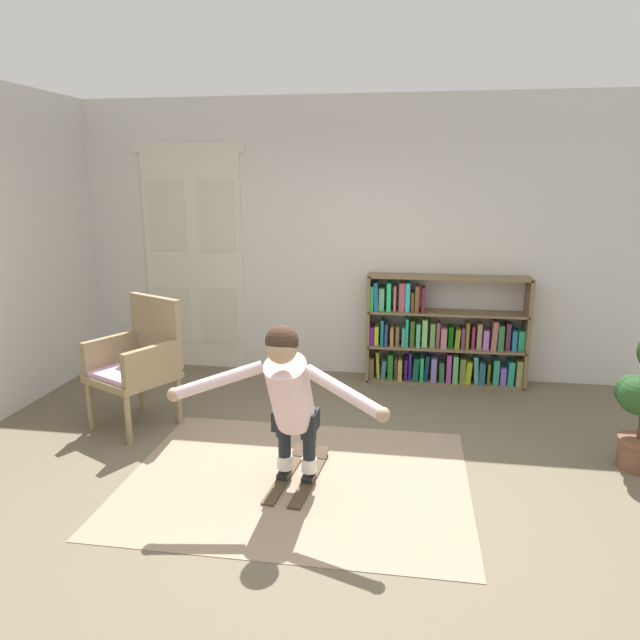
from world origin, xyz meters
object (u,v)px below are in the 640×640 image
Objects in this scene: skis_pair at (298,474)px; person_skier at (289,393)px; bookshelf at (441,339)px; wicker_chair at (139,359)px.

skis_pair is 0.59× the size of person_skier.
wicker_chair is (-2.59, -1.50, 0.12)m from bookshelf.
bookshelf is at bearing 30.05° from wicker_chair.
bookshelf is 1.16× the size of person_skier.
person_skier reaches higher than skis_pair.
bookshelf reaches higher than skis_pair.
person_skier is at bearing -114.29° from bookshelf.
bookshelf is 3.00m from wicker_chair.
bookshelf reaches higher than wicker_chair.
bookshelf is 1.49× the size of wicker_chair.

